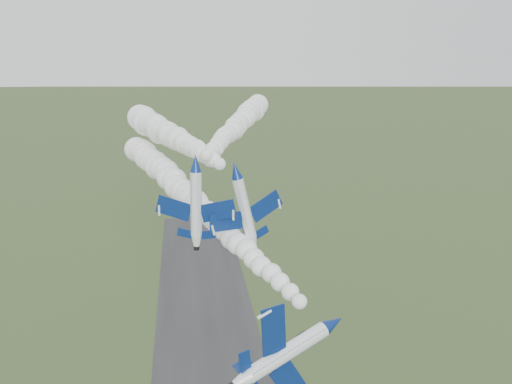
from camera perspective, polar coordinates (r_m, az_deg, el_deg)
jet_lead at (r=62.74m, az=7.83°, el=-12.89°), size 7.10×13.88×11.37m
smoke_trail_jet_lead at (r=96.71m, az=-6.22°, el=-0.89°), size 33.53×73.13×5.49m
jet_pair_left at (r=76.96m, az=-6.08°, el=2.87°), size 11.38×13.20×3.32m
smoke_trail_jet_pair_left at (r=111.18m, az=-1.82°, el=6.76°), size 23.57×62.70×5.11m
jet_pair_right at (r=77.64m, az=-2.03°, el=2.17°), size 11.18×13.29×4.02m
smoke_trail_jet_pair_right at (r=105.01m, az=-8.38°, el=5.48°), size 22.44×51.68×5.63m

